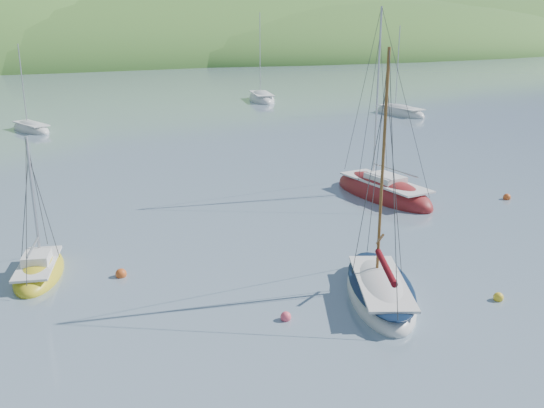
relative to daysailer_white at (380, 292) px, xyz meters
name	(u,v)px	position (x,y,z in m)	size (l,w,h in m)	color
ground	(410,315)	(0.15, -1.72, -0.23)	(700.00, 700.00, 0.00)	slate
daysailer_white	(380,292)	(0.00, 0.00, 0.00)	(4.95, 7.00, 10.14)	silver
sloop_red	(383,193)	(8.37, 11.58, 0.00)	(3.46, 8.37, 12.08)	maroon
sailboat_yellow	(39,271)	(-11.80, 7.98, -0.06)	(3.12, 5.16, 6.41)	gold
distant_sloop_a	(31,129)	(-9.11, 45.28, -0.07)	(4.17, 6.65, 8.95)	silver
distant_sloop_b	(262,99)	(20.74, 56.55, -0.03)	(5.07, 9.11, 12.31)	silver
distant_sloop_d	(400,113)	(29.87, 38.43, -0.05)	(3.19, 7.64, 10.65)	silver
mooring_buoys	(412,259)	(3.40, 2.35, -0.11)	(23.95, 13.01, 0.47)	yellow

